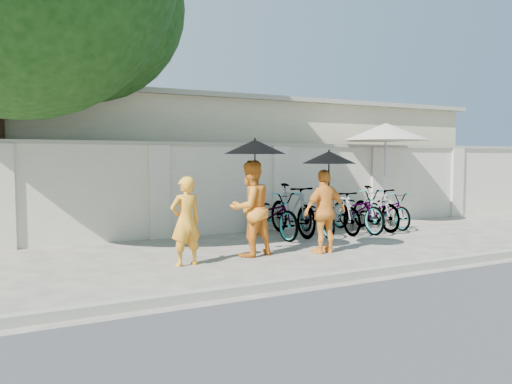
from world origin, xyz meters
name	(u,v)px	position (x,y,z in m)	size (l,w,h in m)	color
ground	(269,260)	(0.00, 0.00, 0.00)	(80.00, 80.00, 0.00)	#A9A08C
kerb	(327,278)	(0.00, -1.70, 0.06)	(40.00, 0.16, 0.12)	gray
compound_wall	(241,189)	(1.00, 3.20, 1.00)	(20.00, 0.30, 2.00)	beige
building_behind	(217,162)	(2.00, 7.00, 1.60)	(14.00, 6.00, 3.20)	beige
monk_left	(186,221)	(-1.38, 0.25, 0.72)	(0.52, 0.34, 1.44)	#FFA325
monk_center	(250,208)	(-0.11, 0.47, 0.84)	(0.82, 0.64, 1.69)	orange
parasol_center	(255,147)	(-0.06, 0.39, 1.92)	(1.08, 1.08, 1.09)	black
monk_right	(325,211)	(1.21, 0.09, 0.76)	(0.89, 0.37, 1.53)	#FF9C32
parasol_right	(329,157)	(1.23, 0.01, 1.74)	(0.98, 0.98, 0.99)	black
patio_umbrella	(386,133)	(4.84, 2.58, 2.37)	(2.63, 2.63, 2.62)	gray
bike_0	(272,215)	(1.19, 2.04, 0.51)	(0.67, 1.93, 1.01)	#A4A3AA
bike_1	(292,210)	(1.75, 2.11, 0.58)	(0.54, 1.92, 1.15)	#A4A3AA
bike_2	(317,216)	(2.30, 1.93, 0.43)	(0.58, 1.65, 0.87)	#A4A3AA
bike_3	(338,211)	(2.85, 1.88, 0.51)	(0.48, 1.70, 1.02)	#A4A3AA
bike_4	(357,210)	(3.40, 1.91, 0.51)	(0.67, 1.92, 1.01)	#A4A3AA
bike_5	(375,208)	(3.95, 1.91, 0.53)	(0.50, 1.76, 1.06)	#A4A3AA
bike_6	(388,210)	(4.50, 2.07, 0.45)	(0.59, 1.70, 0.89)	#A4A3AA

